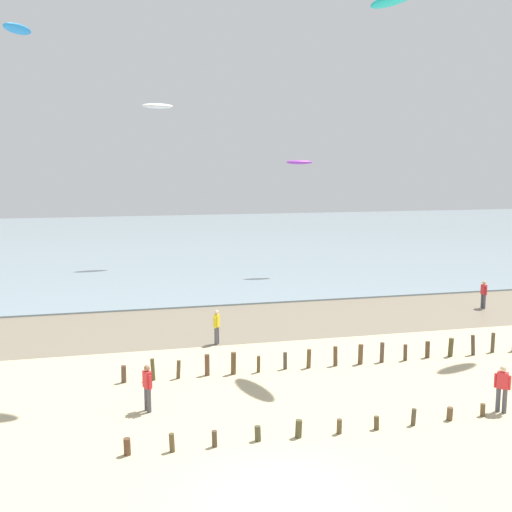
{
  "coord_description": "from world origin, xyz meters",
  "views": [
    {
      "loc": [
        -4.24,
        -14.43,
        8.67
      ],
      "look_at": [
        1.73,
        10.1,
        4.95
      ],
      "focal_mm": 43.27,
      "sensor_mm": 36.0,
      "label": 1
    }
  ],
  "objects_px": {
    "kite_aloft_0": "(299,162)",
    "kite_aloft_3": "(158,106)",
    "kite_aloft_7": "(17,29)",
    "person_nearest_camera": "(502,387)",
    "person_far_down_beach": "(484,294)",
    "person_right_flank": "(147,387)",
    "person_mid_beach": "(217,326)"
  },
  "relations": [
    {
      "from": "kite_aloft_3",
      "to": "kite_aloft_7",
      "type": "height_order",
      "value": "kite_aloft_7"
    },
    {
      "from": "kite_aloft_3",
      "to": "kite_aloft_7",
      "type": "relative_size",
      "value": 0.81
    },
    {
      "from": "kite_aloft_3",
      "to": "kite_aloft_7",
      "type": "distance_m",
      "value": 12.16
    },
    {
      "from": "person_right_flank",
      "to": "kite_aloft_0",
      "type": "relative_size",
      "value": 0.81
    },
    {
      "from": "person_mid_beach",
      "to": "person_right_flank",
      "type": "relative_size",
      "value": 1.0
    },
    {
      "from": "person_mid_beach",
      "to": "person_right_flank",
      "type": "distance_m",
      "value": 8.52
    },
    {
      "from": "person_nearest_camera",
      "to": "person_mid_beach",
      "type": "relative_size",
      "value": 1.0
    },
    {
      "from": "person_far_down_beach",
      "to": "kite_aloft_3",
      "type": "relative_size",
      "value": 0.64
    },
    {
      "from": "person_nearest_camera",
      "to": "person_far_down_beach",
      "type": "relative_size",
      "value": 1.0
    },
    {
      "from": "kite_aloft_3",
      "to": "person_far_down_beach",
      "type": "bearing_deg",
      "value": -58.08
    },
    {
      "from": "person_right_flank",
      "to": "kite_aloft_3",
      "type": "distance_m",
      "value": 35.55
    },
    {
      "from": "kite_aloft_0",
      "to": "person_far_down_beach",
      "type": "bearing_deg",
      "value": -59.83
    },
    {
      "from": "kite_aloft_7",
      "to": "person_nearest_camera",
      "type": "bearing_deg",
      "value": 57.37
    },
    {
      "from": "person_nearest_camera",
      "to": "kite_aloft_7",
      "type": "relative_size",
      "value": 0.51
    },
    {
      "from": "person_mid_beach",
      "to": "kite_aloft_3",
      "type": "bearing_deg",
      "value": 91.07
    },
    {
      "from": "person_mid_beach",
      "to": "kite_aloft_3",
      "type": "xyz_separation_m",
      "value": [
        -0.47,
        25.4,
        12.77
      ]
    },
    {
      "from": "person_mid_beach",
      "to": "kite_aloft_7",
      "type": "distance_m",
      "value": 31.99
    },
    {
      "from": "kite_aloft_3",
      "to": "person_nearest_camera",
      "type": "bearing_deg",
      "value": -83.46
    },
    {
      "from": "person_far_down_beach",
      "to": "kite_aloft_0",
      "type": "height_order",
      "value": "kite_aloft_0"
    },
    {
      "from": "person_mid_beach",
      "to": "person_far_down_beach",
      "type": "bearing_deg",
      "value": 12.09
    },
    {
      "from": "person_nearest_camera",
      "to": "person_far_down_beach",
      "type": "distance_m",
      "value": 16.84
    },
    {
      "from": "person_right_flank",
      "to": "kite_aloft_7",
      "type": "relative_size",
      "value": 0.51
    },
    {
      "from": "person_mid_beach",
      "to": "person_far_down_beach",
      "type": "xyz_separation_m",
      "value": [
        17.17,
        3.68,
        0.0
      ]
    },
    {
      "from": "person_right_flank",
      "to": "kite_aloft_7",
      "type": "height_order",
      "value": "kite_aloft_7"
    },
    {
      "from": "person_nearest_camera",
      "to": "person_mid_beach",
      "type": "xyz_separation_m",
      "value": [
        -8.32,
        10.65,
        0.0
      ]
    },
    {
      "from": "person_right_flank",
      "to": "person_far_down_beach",
      "type": "relative_size",
      "value": 1.0
    },
    {
      "from": "person_mid_beach",
      "to": "kite_aloft_0",
      "type": "distance_m",
      "value": 21.87
    },
    {
      "from": "person_nearest_camera",
      "to": "person_far_down_beach",
      "type": "xyz_separation_m",
      "value": [
        8.85,
        14.33,
        0.0
      ]
    },
    {
      "from": "kite_aloft_0",
      "to": "kite_aloft_3",
      "type": "bearing_deg",
      "value": 146.38
    },
    {
      "from": "person_nearest_camera",
      "to": "person_right_flank",
      "type": "distance_m",
      "value": 12.53
    },
    {
      "from": "person_nearest_camera",
      "to": "kite_aloft_0",
      "type": "bearing_deg",
      "value": 86.98
    },
    {
      "from": "kite_aloft_0",
      "to": "kite_aloft_3",
      "type": "height_order",
      "value": "kite_aloft_3"
    }
  ]
}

